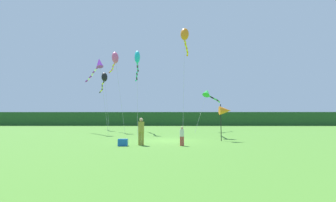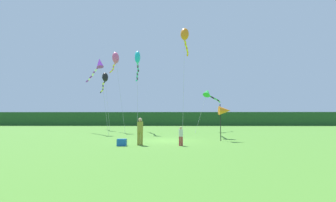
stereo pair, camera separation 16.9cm
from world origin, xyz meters
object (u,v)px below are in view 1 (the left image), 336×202
Objects in this scene: person_adult at (141,130)px; person_child at (182,135)px; kite_rainbow at (115,59)px; kite_cyan at (137,61)px; kite_black at (104,79)px; kite_orange at (185,36)px; cooler_box at (123,142)px; banner_flag_pole at (225,111)px; kite_green at (208,94)px; kite_purple at (98,65)px.

person_adult is 1.46× the size of person_child.
kite_cyan is at bearing -38.34° from kite_rainbow.
kite_rainbow is 1.18× the size of kite_black.
kite_black is at bearing 137.39° from kite_orange.
banner_flag_pole is at bearing 24.54° from cooler_box.
kite_orange is (-2.61, 6.53, 8.70)m from banner_flag_pole.
cooler_box is at bearing -159.76° from person_adult.
cooler_box is 0.20× the size of banner_flag_pole.
kite_green is (3.71, 6.84, -5.66)m from kite_orange.
kite_black is at bearing 163.79° from kite_green.
kite_cyan is (-8.44, 9.80, 6.83)m from banner_flag_pole.
kite_orange is (9.43, -6.11, 0.78)m from kite_rainbow.
banner_flag_pole is (3.57, 3.18, 1.65)m from person_child.
banner_flag_pole is at bearing -94.72° from kite_green.
banner_flag_pole is 0.25× the size of kite_rainbow.
person_adult is at bearing -154.74° from banner_flag_pole.
person_adult is 6.96m from banner_flag_pole.
person_adult is 15.28m from kite_cyan.
kite_orange is at bearing -12.43° from kite_purple.
person_child is 3.71m from cooler_box.
kite_rainbow is (-4.79, 15.95, 10.03)m from cooler_box.
banner_flag_pole is 24.42m from kite_black.
kite_purple is (-5.89, 12.16, 8.06)m from cooler_box.
kite_orange is (12.59, -11.58, 2.57)m from kite_black.
kite_orange is at bearing -42.61° from kite_black.
kite_black is (-15.19, 18.11, 6.14)m from banner_flag_pole.
cooler_box is at bearing -73.27° from kite_rainbow.
kite_cyan is 1.57× the size of kite_green.
kite_green is at bearing 63.40° from cooler_box.
kite_orange is at bearing 69.32° from person_adult.
kite_orange is 9.62m from kite_green.
kite_green is at bearing 3.17° from kite_rainbow.
person_adult is 0.15× the size of kite_rainbow.
kite_orange is at bearing 64.76° from cooler_box.
kite_cyan is (-2.27, 12.71, 8.17)m from person_adult.
person_child is 0.42× the size of banner_flag_pole.
kite_orange reaches higher than kite_black.
cooler_box is at bearing -69.64° from kite_black.
kite_rainbow is at bearing 118.16° from person_child.
kite_purple is at bearing -106.13° from kite_rainbow.
kite_purple reaches higher than kite_green.
kite_rainbow reaches higher than person_child.
person_adult is 3.03× the size of cooler_box.
kite_black reaches higher than banner_flag_pole.
person_adult is 0.17× the size of kite_cyan.
banner_flag_pole reaches higher than cooler_box.
person_adult is 0.19× the size of kite_purple.
kite_rainbow is 1.23× the size of kite_purple.
kite_black reaches higher than cooler_box.
kite_cyan is at bearing -159.49° from kite_green.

